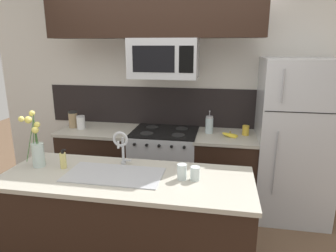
{
  "coord_description": "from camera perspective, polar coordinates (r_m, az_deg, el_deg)",
  "views": [
    {
      "loc": [
        0.65,
        -2.41,
        1.9
      ],
      "look_at": [
        0.16,
        0.27,
        1.16
      ],
      "focal_mm": 32.0,
      "sensor_mm": 36.0,
      "label": 1
    }
  ],
  "objects": [
    {
      "name": "sink_faucet",
      "position": [
        2.52,
        -8.92,
        -3.31
      ],
      "size": [
        0.14,
        0.14,
        0.31
      ],
      "color": "#B7BABF",
      "rests_on": "island_counter"
    },
    {
      "name": "flower_vase",
      "position": [
        2.72,
        -23.71,
        -4.04
      ],
      "size": [
        0.13,
        0.16,
        0.47
      ],
      "color": "silver",
      "rests_on": "island_counter"
    },
    {
      "name": "microwave",
      "position": [
        3.35,
        -0.75,
        12.76
      ],
      "size": [
        0.74,
        0.4,
        0.42
      ],
      "color": "#B7BABF"
    },
    {
      "name": "french_press",
      "position": [
        3.48,
        7.86,
        0.25
      ],
      "size": [
        0.09,
        0.09,
        0.27
      ],
      "color": "silver",
      "rests_on": "back_counter_right"
    },
    {
      "name": "refrigerator",
      "position": [
        3.57,
        22.78,
        -2.53
      ],
      "size": [
        0.79,
        0.74,
        1.77
      ],
      "color": "#B7BABF",
      "rests_on": "ground"
    },
    {
      "name": "banana_bunch",
      "position": [
        3.39,
        11.74,
        -1.71
      ],
      "size": [
        0.19,
        0.12,
        0.08
      ],
      "color": "yellow",
      "rests_on": "back_counter_right"
    },
    {
      "name": "ground_plane",
      "position": [
        3.13,
        -3.98,
        -22.17
      ],
      "size": [
        10.0,
        10.0,
        0.0
      ],
      "primitive_type": "plane",
      "color": "brown"
    },
    {
      "name": "dish_soap_bottle",
      "position": [
        2.63,
        -19.35,
        -6.17
      ],
      "size": [
        0.06,
        0.05,
        0.16
      ],
      "color": "#DBCC75",
      "rests_on": "island_counter"
    },
    {
      "name": "splash_band",
      "position": [
        3.76,
        0.3,
        3.7
      ],
      "size": [
        3.17,
        0.01,
        0.48
      ],
      "primitive_type": "cube",
      "color": "black",
      "rests_on": "rear_partition"
    },
    {
      "name": "island_counter",
      "position": [
        2.61,
        -7.68,
        -18.5
      ],
      "size": [
        1.97,
        0.74,
        0.91
      ],
      "color": "black",
      "rests_on": "ground"
    },
    {
      "name": "drinking_glass",
      "position": [
        2.29,
        2.67,
        -8.72
      ],
      "size": [
        0.07,
        0.07,
        0.12
      ],
      "color": "silver",
      "rests_on": "island_counter"
    },
    {
      "name": "back_counter_left",
      "position": [
        3.89,
        -12.6,
        -6.96
      ],
      "size": [
        0.9,
        0.65,
        0.91
      ],
      "color": "black",
      "rests_on": "ground"
    },
    {
      "name": "spare_glass",
      "position": [
        2.29,
        5.18,
        -8.98
      ],
      "size": [
        0.07,
        0.07,
        0.11
      ],
      "color": "silver",
      "rests_on": "island_counter"
    },
    {
      "name": "stove_range",
      "position": [
        3.66,
        -0.62,
        -7.92
      ],
      "size": [
        0.76,
        0.64,
        0.93
      ],
      "color": "#B7BABF",
      "rests_on": "ground"
    },
    {
      "name": "upper_cabinet_band",
      "position": [
        3.36,
        -2.77,
        21.48
      ],
      "size": [
        2.3,
        0.34,
        0.6
      ],
      "primitive_type": "cube",
      "color": "black"
    },
    {
      "name": "coffee_tin",
      "position": [
        3.49,
        14.58,
        -0.82
      ],
      "size": [
        0.08,
        0.08,
        0.11
      ],
      "primitive_type": "cylinder",
      "color": "gold",
      "rests_on": "back_counter_right"
    },
    {
      "name": "storage_jar_medium",
      "position": [
        3.79,
        -16.25,
        0.68
      ],
      "size": [
        0.1,
        0.1,
        0.16
      ],
      "color": "silver",
      "rests_on": "back_counter_left"
    },
    {
      "name": "back_counter_right",
      "position": [
        3.61,
        10.69,
        -8.66
      ],
      "size": [
        0.69,
        0.65,
        0.91
      ],
      "color": "black",
      "rests_on": "ground"
    },
    {
      "name": "kitchen_sink",
      "position": [
        2.45,
        -10.17,
        -10.63
      ],
      "size": [
        0.76,
        0.39,
        0.16
      ],
      "color": "#ADAFB5",
      "rests_on": "island_counter"
    },
    {
      "name": "storage_jar_tall",
      "position": [
        3.88,
        -17.62,
        1.22
      ],
      "size": [
        0.11,
        0.11,
        0.2
      ],
      "color": "#997F5B",
      "rests_on": "back_counter_left"
    },
    {
      "name": "rear_partition",
      "position": [
        3.75,
        4.99,
        5.94
      ],
      "size": [
        5.2,
        0.1,
        2.6
      ],
      "primitive_type": "cube",
      "color": "silver",
      "rests_on": "ground"
    }
  ]
}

